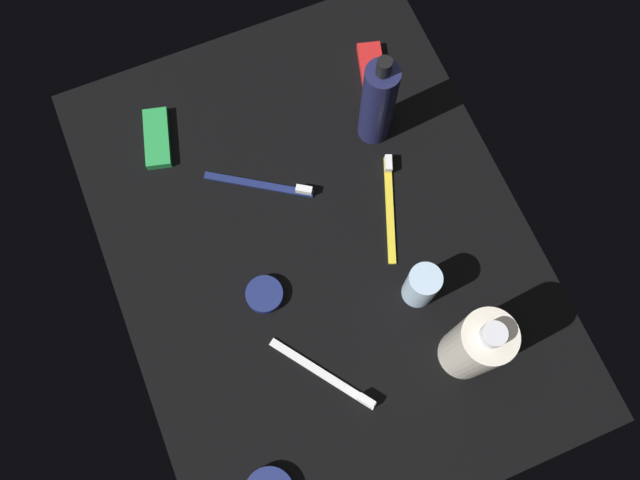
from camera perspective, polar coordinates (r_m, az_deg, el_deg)
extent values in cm
cube|color=black|center=(102.23, 0.00, -0.61)|extent=(84.00, 64.00, 1.20)
cylinder|color=#1C1E46|center=(101.90, 5.12, 11.87)|extent=(5.28, 5.28, 17.55)
cylinder|color=black|center=(93.20, 5.67, 14.93)|extent=(2.20, 2.20, 2.80)
cylinder|color=silver|center=(92.28, 13.56, -9.05)|extent=(7.52, 7.52, 16.76)
cylinder|color=silver|center=(83.19, 15.03, -8.07)|extent=(3.20, 3.20, 2.20)
cylinder|color=silver|center=(96.55, 8.93, -3.99)|extent=(4.88, 4.88, 8.92)
cube|color=navy|center=(105.17, -5.43, 4.93)|extent=(10.88, 15.71, 0.90)
cube|color=white|center=(103.23, -1.42, 4.46)|extent=(2.35, 2.78, 1.20)
cube|color=white|center=(97.29, 0.19, -11.68)|extent=(15.33, 11.46, 0.90)
cube|color=white|center=(96.16, 4.11, -13.93)|extent=(2.75, 2.41, 1.20)
cube|color=yellow|center=(103.74, 6.18, 2.73)|extent=(17.15, 7.81, 0.90)
cube|color=white|center=(105.58, 6.05, 6.75)|extent=(2.82, 1.99, 1.20)
cube|color=green|center=(111.05, -14.16, 8.70)|extent=(11.07, 6.50, 1.50)
cube|color=red|center=(114.32, 4.63, 14.65)|extent=(11.10, 6.70, 1.50)
cylinder|color=navy|center=(99.19, -4.91, -4.82)|extent=(5.74, 5.74, 1.61)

